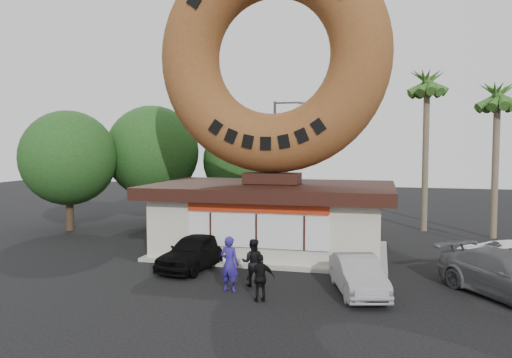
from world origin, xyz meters
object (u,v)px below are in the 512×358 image
Objects in this scene: car_black at (195,251)px; person_right at (261,278)px; person_left at (230,264)px; street_lamp at (277,154)px; giant_donut at (273,56)px; donut_shop at (272,216)px; person_center at (253,262)px; car_grey at (509,276)px; car_silver at (358,275)px.

person_right is at bearing -34.93° from car_black.
street_lamp is at bearing -71.68° from person_left.
person_left reaches higher than person_right.
street_lamp is at bearing 97.14° from car_black.
giant_donut is 6.92× the size of person_right.
person_left is 1.24× the size of person_right.
giant_donut is 2.58× the size of car_black.
donut_shop reaches higher than person_right.
street_lamp is at bearing 100.51° from giant_donut.
person_center is 0.33× the size of car_grey.
person_left is at bearing -90.97° from donut_shop.
street_lamp reaches higher than person_center.
giant_donut is at bearing -78.69° from person_left.
car_grey is (8.67, 0.69, -0.10)m from person_center.
car_grey is (4.92, 0.70, 0.11)m from car_silver.
donut_shop is 6.50× the size of person_center.
giant_donut reaches higher than person_center.
donut_shop is at bearing -78.69° from person_left.
person_left reaches higher than car_grey.
car_silver is (4.26, -5.66, -8.59)m from giant_donut.
giant_donut is 10.51m from person_left.
person_left is 4.46m from car_silver.
person_left is 9.42m from car_grey.
person_left is 0.46× the size of car_black.
giant_donut is 2.08× the size of car_grey.
car_grey is at bearing 3.65° from car_black.
street_lamp is (-1.86, 10.00, -4.75)m from giant_donut.
donut_shop reaches higher than car_black.
donut_shop reaches higher than person_left.
donut_shop is 10.47m from car_grey.
donut_shop is at bearing 66.15° from car_black.
street_lamp is 16.24m from person_center.
car_black is 6.99m from car_silver.
person_left is at bearing 153.92° from car_grey.
car_grey is (9.29, 1.55, -0.22)m from person_left.
giant_donut is 11.27m from person_right.
donut_shop is at bearing -79.50° from street_lamp.
street_lamp reaches higher than car_silver.
car_silver is at bearing -156.77° from person_left.
person_right is at bearing -79.97° from street_lamp.
street_lamp is at bearing -104.33° from person_right.
donut_shop is 1.40× the size of street_lamp.
person_left is 0.50× the size of car_silver.
street_lamp is 4.65× the size of person_center.
car_black is at bearing -123.51° from donut_shop.
person_left is 1.13× the size of person_center.
person_right is (0.70, -1.71, -0.08)m from person_center.
car_black is 0.81× the size of car_grey.
car_grey is at bearing -7.54° from car_silver.
street_lamp is at bearing 90.87° from car_grey.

